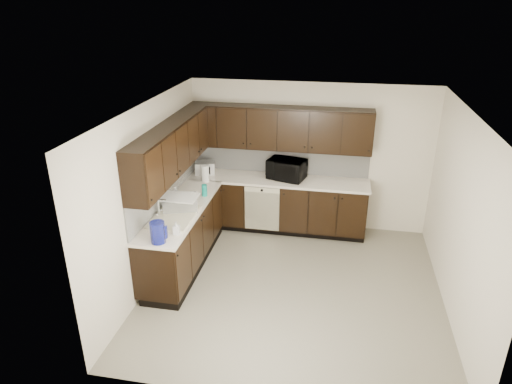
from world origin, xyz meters
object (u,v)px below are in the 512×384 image
sink (174,221)px  microwave (286,169)px  blue_pitcher (158,232)px  storage_bin (180,203)px  toaster_oven (205,168)px

sink → microwave: microwave is taller
microwave → blue_pitcher: (-1.28, -2.43, -0.03)m
microwave → blue_pitcher: size_ratio=2.16×
microwave → storage_bin: 1.99m
microwave → blue_pitcher: microwave is taller
sink → microwave: 2.20m
sink → blue_pitcher: 0.72m
microwave → blue_pitcher: 2.75m
storage_bin → blue_pitcher: 0.96m
sink → microwave: bearing=52.6°
sink → toaster_oven: 1.73m
storage_bin → sink: bearing=-89.7°
sink → storage_bin: 0.31m
microwave → sink: bearing=-112.2°
sink → storage_bin: (-0.00, 0.27, 0.15)m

